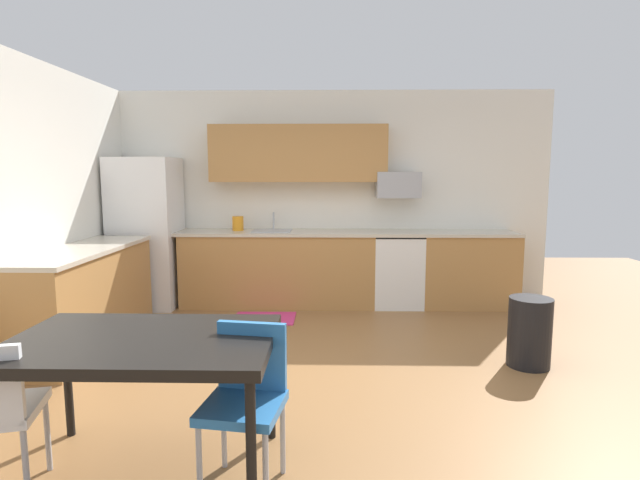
# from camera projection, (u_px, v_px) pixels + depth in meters

# --- Properties ---
(ground_plane) EXTENTS (12.00, 12.00, 0.00)m
(ground_plane) POSITION_uv_depth(u_px,v_px,m) (317.00, 377.00, 4.07)
(ground_plane) COLOR olive
(wall_back) EXTENTS (5.80, 0.10, 2.70)m
(wall_back) POSITION_uv_depth(u_px,v_px,m) (323.00, 197.00, 6.52)
(wall_back) COLOR white
(wall_back) RESTS_ON ground
(cabinet_run_back) EXTENTS (2.39, 0.60, 0.90)m
(cabinet_run_back) POSITION_uv_depth(u_px,v_px,m) (278.00, 270.00, 6.31)
(cabinet_run_back) COLOR #AD7A42
(cabinet_run_back) RESTS_ON ground
(cabinet_run_back_right) EXTENTS (1.16, 0.60, 0.90)m
(cabinet_run_back_right) POSITION_uv_depth(u_px,v_px,m) (467.00, 270.00, 6.26)
(cabinet_run_back_right) COLOR #AD7A42
(cabinet_run_back_right) RESTS_ON ground
(cabinet_run_left) EXTENTS (0.60, 2.00, 0.90)m
(cabinet_run_left) POSITION_uv_depth(u_px,v_px,m) (83.00, 298.00, 4.86)
(cabinet_run_left) COLOR #AD7A42
(cabinet_run_left) RESTS_ON ground
(countertop_back) EXTENTS (4.80, 0.64, 0.04)m
(countertop_back) POSITION_uv_depth(u_px,v_px,m) (322.00, 233.00, 6.23)
(countertop_back) COLOR beige
(countertop_back) RESTS_ON cabinet_run_back
(countertop_left) EXTENTS (0.64, 2.00, 0.04)m
(countertop_left) POSITION_uv_depth(u_px,v_px,m) (80.00, 250.00, 4.80)
(countertop_left) COLOR beige
(countertop_left) RESTS_ON cabinet_run_left
(upper_cabinets_back) EXTENTS (2.20, 0.34, 0.70)m
(upper_cabinets_back) POSITION_uv_depth(u_px,v_px,m) (299.00, 154.00, 6.24)
(upper_cabinets_back) COLOR #AD7A42
(refrigerator) EXTENTS (0.76, 0.70, 1.84)m
(refrigerator) POSITION_uv_depth(u_px,v_px,m) (147.00, 233.00, 6.20)
(refrigerator) COLOR white
(refrigerator) RESTS_ON ground
(oven_range) EXTENTS (0.60, 0.60, 0.91)m
(oven_range) POSITION_uv_depth(u_px,v_px,m) (397.00, 270.00, 6.27)
(oven_range) COLOR white
(oven_range) RESTS_ON ground
(microwave) EXTENTS (0.54, 0.36, 0.32)m
(microwave) POSITION_uv_depth(u_px,v_px,m) (398.00, 185.00, 6.23)
(microwave) COLOR #9EA0A5
(sink_basin) EXTENTS (0.48, 0.40, 0.14)m
(sink_basin) POSITION_uv_depth(u_px,v_px,m) (272.00, 236.00, 6.25)
(sink_basin) COLOR #A5A8AD
(sink_basin) RESTS_ON countertop_back
(sink_faucet) EXTENTS (0.02, 0.02, 0.24)m
(sink_faucet) POSITION_uv_depth(u_px,v_px,m) (274.00, 222.00, 6.41)
(sink_faucet) COLOR #B2B5BA
(sink_faucet) RESTS_ON countertop_back
(dining_table) EXTENTS (1.40, 0.90, 0.78)m
(dining_table) POSITION_uv_depth(u_px,v_px,m) (143.00, 348.00, 2.68)
(dining_table) COLOR black
(dining_table) RESTS_ON ground
(chair_near_table) EXTENTS (0.45, 0.45, 0.85)m
(chair_near_table) POSITION_uv_depth(u_px,v_px,m) (246.00, 392.00, 2.64)
(chair_near_table) COLOR #2D72B7
(chair_near_table) RESTS_ON ground
(trash_bin) EXTENTS (0.36, 0.36, 0.60)m
(trash_bin) POSITION_uv_depth(u_px,v_px,m) (529.00, 332.00, 4.29)
(trash_bin) COLOR black
(trash_bin) RESTS_ON ground
(floor_mat) EXTENTS (0.70, 0.50, 0.01)m
(floor_mat) POSITION_uv_depth(u_px,v_px,m) (264.00, 318.00, 5.72)
(floor_mat) COLOR #CC3372
(floor_mat) RESTS_ON ground
(kettle) EXTENTS (0.14, 0.14, 0.20)m
(kettle) POSITION_uv_depth(u_px,v_px,m) (238.00, 224.00, 6.29)
(kettle) COLOR orange
(kettle) RESTS_ON countertop_back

